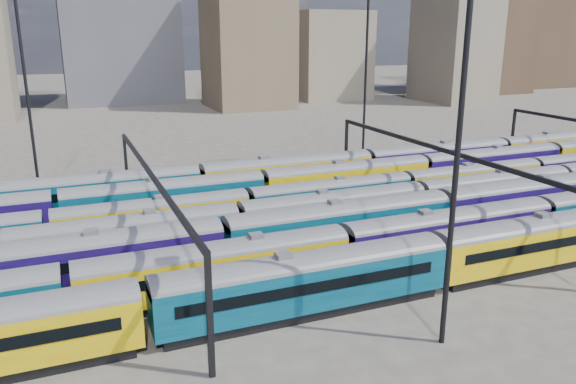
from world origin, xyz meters
name	(u,v)px	position (x,y,z in m)	size (l,w,h in m)	color
ground	(350,228)	(0.00, 0.00, 0.00)	(500.00, 500.00, 0.00)	#47423C
rake_0	(544,235)	(10.69, -15.00, 2.90)	(111.83, 3.27, 5.53)	black
rake_1	(343,244)	(-6.12, -10.00, 2.77)	(128.18, 3.13, 5.27)	black
rake_2	(223,237)	(-15.04, -5.00, 2.91)	(134.67, 3.28, 5.54)	black
rake_3	(419,196)	(8.32, 0.00, 2.63)	(122.00, 2.98, 5.01)	black
rake_4	(248,202)	(-9.48, 5.00, 2.50)	(116.35, 2.84, 4.77)	black
rake_5	(262,185)	(-6.13, 10.00, 2.84)	(131.45, 3.20, 5.41)	black
rake_6	(200,179)	(-12.18, 15.00, 2.93)	(135.71, 3.31, 5.59)	black
gantry_1	(151,185)	(-20.00, 0.00, 6.79)	(0.35, 40.35, 8.03)	black
gantry_2	(434,157)	(10.00, 0.00, 6.79)	(0.35, 40.35, 8.03)	black
mast_1	(26,85)	(-30.00, 22.00, 13.97)	(1.40, 0.50, 25.60)	black
mast_2	(459,133)	(-5.00, -22.00, 13.97)	(1.40, 0.50, 25.60)	black
mast_3	(366,73)	(15.00, 24.00, 13.97)	(1.40, 0.50, 25.60)	black
skyline	(481,28)	(104.75, 105.73, 20.83)	(399.22, 60.48, 50.03)	#665B4C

